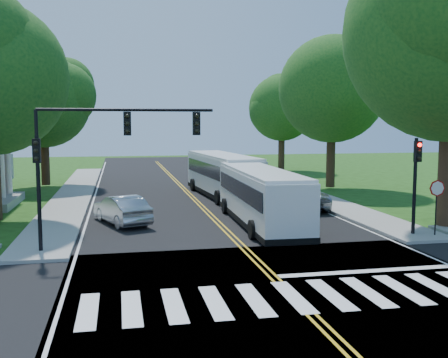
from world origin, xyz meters
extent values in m
plane|color=#1D4010|center=(0.00, 0.00, 0.00)|extent=(140.00, 140.00, 0.00)
cube|color=black|center=(0.00, 18.00, 0.01)|extent=(14.00, 96.00, 0.01)
cube|color=black|center=(0.00, 0.00, 0.01)|extent=(60.00, 12.00, 0.01)
cube|color=gold|center=(0.00, 22.00, 0.01)|extent=(0.36, 70.00, 0.01)
cube|color=silver|center=(-6.80, 22.00, 0.01)|extent=(0.12, 70.00, 0.01)
cube|color=silver|center=(6.80, 22.00, 0.01)|extent=(0.12, 70.00, 0.01)
cube|color=silver|center=(0.00, -0.50, 0.02)|extent=(12.60, 3.00, 0.01)
cube|color=silver|center=(3.50, 1.60, 0.02)|extent=(6.60, 0.40, 0.01)
cube|color=gray|center=(-8.30, 25.00, 0.07)|extent=(2.60, 40.00, 0.15)
cube|color=gray|center=(8.30, 25.00, 0.07)|extent=(2.60, 40.00, 0.15)
cylinder|color=black|center=(-11.00, 30.00, 2.35)|extent=(0.70, 0.70, 4.40)
sphere|color=#3A6F20|center=(-11.00, 30.00, 7.02)|extent=(7.60, 7.60, 7.60)
cylinder|color=black|center=(11.50, 24.00, 2.65)|extent=(0.70, 0.70, 5.00)
sphere|color=#3A6F20|center=(11.50, 24.00, 7.88)|extent=(8.40, 8.40, 8.40)
cylinder|color=black|center=(12.50, 40.00, 2.35)|extent=(0.70, 0.70, 4.40)
sphere|color=#3A6F20|center=(12.50, 40.00, 6.89)|extent=(7.20, 7.20, 7.20)
cube|color=gray|center=(-12.40, 20.00, 0.25)|extent=(1.80, 6.00, 0.50)
cylinder|color=silver|center=(-12.40, 20.00, 2.10)|extent=(0.50, 0.50, 4.20)
cylinder|color=silver|center=(-12.40, 22.20, 2.10)|extent=(0.50, 0.50, 4.20)
cylinder|color=black|center=(-8.20, 6.50, 2.45)|extent=(0.16, 0.16, 4.60)
cube|color=black|center=(-8.20, 6.35, 4.15)|extent=(0.30, 0.22, 0.95)
sphere|color=black|center=(-8.20, 6.21, 4.45)|extent=(0.18, 0.18, 0.18)
cylinder|color=black|center=(-4.70, 6.50, 5.75)|extent=(7.00, 0.12, 0.12)
cube|color=black|center=(-4.70, 6.35, 5.20)|extent=(0.30, 0.22, 0.95)
cube|color=black|center=(-1.90, 6.35, 5.20)|extent=(0.30, 0.22, 0.95)
cylinder|color=black|center=(8.20, 6.50, 2.35)|extent=(0.16, 0.16, 4.40)
cube|color=black|center=(8.20, 6.35, 3.95)|extent=(0.30, 0.22, 0.95)
sphere|color=#FF0A05|center=(8.20, 6.21, 4.25)|extent=(0.18, 0.18, 0.18)
cylinder|color=black|center=(9.00, 6.00, 1.25)|extent=(0.06, 0.06, 2.20)
cylinder|color=#A50A07|center=(9.00, 5.97, 2.30)|extent=(0.76, 0.04, 0.76)
cube|color=silver|center=(2.05, 10.66, 1.44)|extent=(2.59, 10.92, 2.53)
cube|color=black|center=(2.05, 10.66, 1.90)|extent=(2.64, 10.16, 0.87)
cube|color=black|center=(2.17, 16.14, 1.76)|extent=(2.26, 0.15, 1.47)
cube|color=orange|center=(2.17, 16.14, 2.59)|extent=(1.57, 0.14, 0.29)
cube|color=black|center=(2.05, 10.66, 0.32)|extent=(2.64, 11.02, 0.28)
cube|color=silver|center=(2.05, 10.66, 2.76)|extent=(2.54, 10.59, 0.20)
cylinder|color=black|center=(3.33, 14.22, 0.45)|extent=(0.31, 0.89, 0.88)
cylinder|color=black|center=(0.93, 14.28, 0.45)|extent=(0.31, 0.89, 0.88)
cylinder|color=black|center=(3.17, 7.32, 0.45)|extent=(0.31, 0.89, 0.88)
cylinder|color=black|center=(0.78, 7.37, 0.45)|extent=(0.31, 0.89, 0.88)
cube|color=silver|center=(2.13, 21.13, 1.53)|extent=(3.39, 11.70, 2.69)
cube|color=black|center=(2.13, 21.13, 2.02)|extent=(3.39, 10.90, 0.93)
cube|color=black|center=(1.67, 26.93, 1.87)|extent=(2.39, 0.29, 1.56)
cube|color=orange|center=(1.67, 26.93, 2.75)|extent=(1.67, 0.23, 0.31)
cube|color=black|center=(2.13, 21.13, 0.33)|extent=(3.45, 11.80, 0.29)
cube|color=silver|center=(2.13, 21.13, 2.93)|extent=(3.31, 11.35, 0.22)
cylinder|color=black|center=(3.10, 25.03, 0.48)|extent=(0.39, 0.96, 0.94)
cylinder|color=black|center=(0.56, 24.83, 0.48)|extent=(0.39, 0.96, 0.94)
cylinder|color=black|center=(3.67, 17.72, 0.48)|extent=(0.39, 0.96, 0.94)
cylinder|color=black|center=(1.13, 17.52, 0.48)|extent=(0.39, 0.96, 0.94)
imported|color=#A8ABAF|center=(-4.96, 12.24, 0.76)|extent=(3.08, 4.80, 1.49)
imported|color=#A5A7AB|center=(5.89, 15.15, 0.75)|extent=(2.93, 5.50, 1.47)
imported|color=black|center=(5.34, 17.51, 0.72)|extent=(2.35, 4.99, 1.41)
camera|label=1|loc=(-5.08, -15.08, 5.21)|focal=42.00mm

